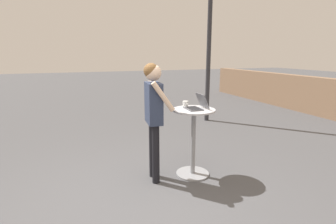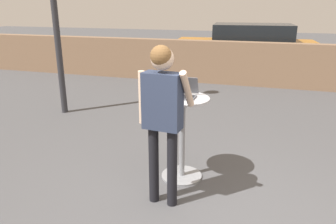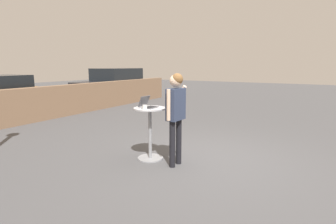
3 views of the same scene
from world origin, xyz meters
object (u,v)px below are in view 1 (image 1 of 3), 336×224
at_px(coffee_mug, 186,104).
at_px(standing_person, 154,107).
at_px(laptop, 197,105).
at_px(street_lamp, 210,2).
at_px(cafe_table, 193,137).

height_order(coffee_mug, standing_person, standing_person).
height_order(laptop, street_lamp, street_lamp).
relative_size(laptop, standing_person, 0.18).
height_order(laptop, standing_person, standing_person).
bearing_deg(coffee_mug, standing_person, -73.67).
xyz_separation_m(cafe_table, laptop, (0.00, 0.05, 0.50)).
bearing_deg(laptop, standing_person, -94.87).
bearing_deg(coffee_mug, street_lamp, 145.33).
xyz_separation_m(laptop, standing_person, (-0.06, -0.66, 0.01)).
bearing_deg(standing_person, laptop, 85.13).
height_order(laptop, coffee_mug, laptop).
distance_m(coffee_mug, standing_person, 0.60).
distance_m(cafe_table, laptop, 0.50).
bearing_deg(laptop, cafe_table, -91.57).
bearing_deg(coffee_mug, cafe_table, 9.61).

